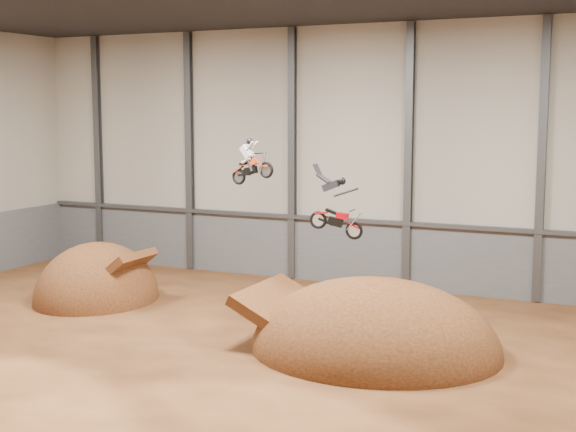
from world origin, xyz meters
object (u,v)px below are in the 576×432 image
Objects in this scene: fmx_rider_a at (254,158)px; fmx_rider_b at (334,202)px; landing_ramp at (374,351)px; takeoff_ramp at (97,300)px.

fmx_rider_a is 4.08m from fmx_rider_b.
landing_ramp is 4.56× the size of fmx_rider_a.
landing_ramp is at bearing -21.37° from fmx_rider_b.
fmx_rider_a reaches higher than takeoff_ramp.
landing_ramp is at bearing -8.41° from takeoff_ramp.
fmx_rider_a is (-5.69, 0.72, 7.48)m from landing_ramp.
fmx_rider_b is (3.71, -0.13, -1.69)m from fmx_rider_a.
takeoff_ramp is 12.34m from fmx_rider_a.
fmx_rider_a is at bearing 172.84° from landing_ramp.
takeoff_ramp is 3.08× the size of fmx_rider_a.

